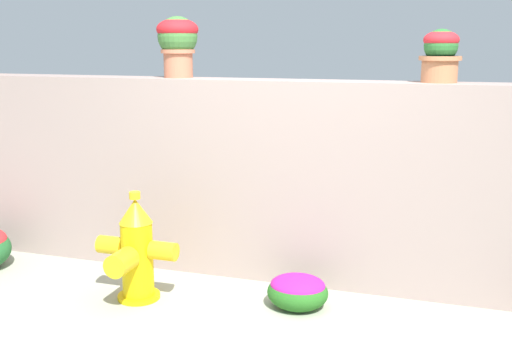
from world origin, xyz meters
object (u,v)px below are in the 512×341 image
fire_hydrant (136,252)px  flower_bush_right (298,290)px  potted_plant_2 (441,53)px  potted_plant_1 (178,40)px

fire_hydrant → flower_bush_right: fire_hydrant is taller
potted_plant_2 → flower_bush_right: bearing=-146.2°
potted_plant_1 → flower_bush_right: 2.15m
potted_plant_1 → potted_plant_2: bearing=-0.3°
potted_plant_1 → fire_hydrant: 1.69m
potted_plant_2 → flower_bush_right: (-0.85, -0.57, -1.63)m
potted_plant_1 → potted_plant_2: (1.99, -0.01, -0.09)m
potted_plant_2 → potted_plant_1: bearing=179.7°
fire_hydrant → potted_plant_1: bearing=90.0°
potted_plant_1 → flower_bush_right: size_ratio=1.11×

